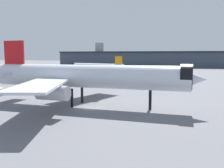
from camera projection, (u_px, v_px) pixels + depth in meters
ground at (91, 108)px, 58.23m from camera, size 900.00×900.00×0.00m
airliner_near_gate at (85, 77)px, 60.81m from camera, size 56.81×51.92×16.44m
airliner_far_taxiway at (97, 67)px, 155.06m from camera, size 44.13×39.45×11.89m
terminal_building at (139, 59)px, 265.56m from camera, size 178.26×42.73×26.23m
baggage_tug_wing at (51, 87)px, 89.53m from camera, size 2.57×3.50×1.85m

